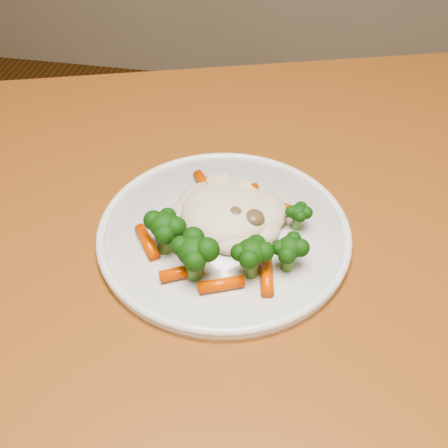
% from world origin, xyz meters
% --- Properties ---
extents(dining_table, '(1.51, 1.23, 0.75)m').
position_xyz_m(dining_table, '(0.34, -0.25, 0.66)').
color(dining_table, brown).
rests_on(dining_table, ground).
extents(plate, '(0.26, 0.26, 0.01)m').
position_xyz_m(plate, '(0.36, -0.17, 0.76)').
color(plate, silver).
rests_on(plate, dining_table).
extents(meal, '(0.18, 0.18, 0.05)m').
position_xyz_m(meal, '(0.37, -0.18, 0.78)').
color(meal, beige).
rests_on(meal, plate).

